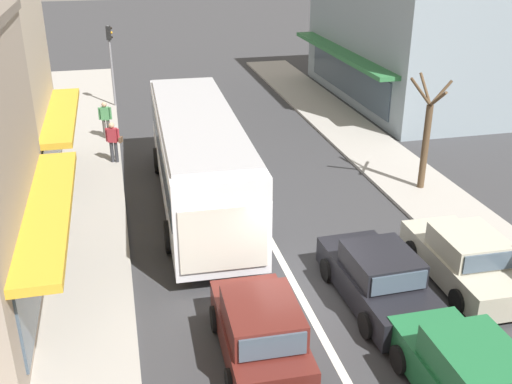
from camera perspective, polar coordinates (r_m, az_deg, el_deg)
name	(u,v)px	position (r m, az deg, el deg)	size (l,w,h in m)	color
ground_plane	(301,297)	(15.70, 4.31, -9.93)	(140.00, 140.00, 0.00)	#353538
lane_centre_line	(263,227)	(19.01, 0.71, -3.37)	(0.20, 28.00, 0.01)	silver
sidewalk_left	(44,220)	(20.48, -19.54, -2.54)	(5.20, 44.00, 0.14)	#A39E96
kerb_right	(413,183)	(22.80, 14.74, 0.79)	(2.80, 44.00, 0.12)	#A39E96
building_right_far	(415,18)	(33.70, 14.91, 15.74)	(8.27, 13.27, 8.66)	#84939E
city_bus	(198,154)	(19.84, -5.52, 3.66)	(2.98, 10.93, 3.23)	silver
sedan_queue_gap_filler	(378,279)	(15.44, 11.58, -8.14)	(1.98, 4.24, 1.47)	black
hatchback_behind_bus_mid	(260,331)	(13.32, 0.38, -13.13)	(1.89, 3.74, 1.54)	#561E19
hatchback_queue_far_back	(467,376)	(12.91, 19.48, -16.19)	(1.83, 3.70, 1.54)	#1E6638
parked_sedan_kerb_second	(465,260)	(16.88, 19.30, -6.12)	(1.96, 4.23, 1.47)	#B7B29E
traffic_light_downstreet	(111,53)	(31.89, -13.68, 12.74)	(0.33, 0.24, 4.20)	gray
street_tree_right	(426,138)	(21.75, 15.89, 4.99)	(1.59, 1.86, 4.16)	brown
pedestrian_with_handbag_near	(113,140)	(24.21, -13.43, 4.86)	(0.65, 0.39, 1.63)	#333338
pedestrian_browsing_midblock	(105,118)	(27.16, -14.15, 6.87)	(0.57, 0.26, 1.63)	#4C4742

